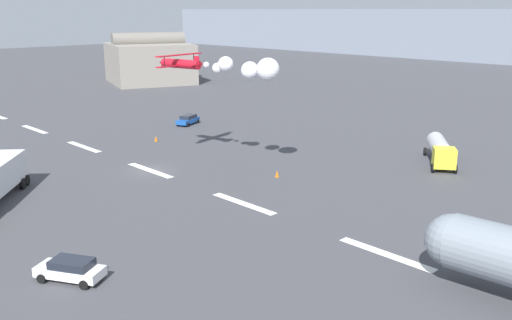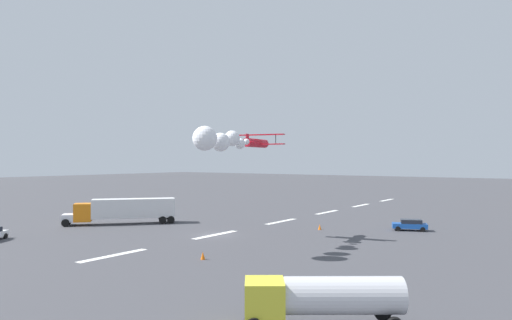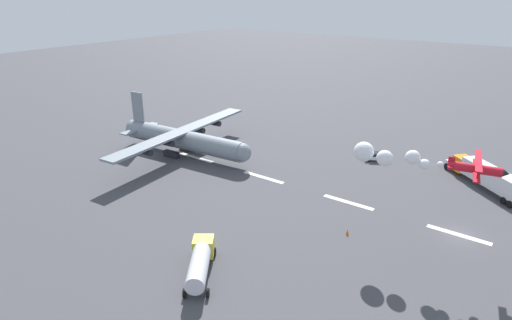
% 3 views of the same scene
% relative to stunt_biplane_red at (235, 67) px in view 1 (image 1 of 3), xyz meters
% --- Properties ---
extents(ground_plane, '(440.00, 440.00, 0.00)m').
position_rel_stunt_biplane_red_xyz_m(ground_plane, '(-6.62, -7.17, -11.55)').
color(ground_plane, '#424247').
rests_on(ground_plane, ground).
extents(runway_stripe_2, '(8.00, 0.90, 0.01)m').
position_rel_stunt_biplane_red_xyz_m(runway_stripe_2, '(-37.75, -7.17, -11.54)').
color(runway_stripe_2, white).
rests_on(runway_stripe_2, ground).
extents(runway_stripe_3, '(8.00, 0.90, 0.01)m').
position_rel_stunt_biplane_red_xyz_m(runway_stripe_3, '(-22.18, -7.17, -11.54)').
color(runway_stripe_3, white).
rests_on(runway_stripe_3, ground).
extents(runway_stripe_4, '(8.00, 0.90, 0.01)m').
position_rel_stunt_biplane_red_xyz_m(runway_stripe_4, '(-6.62, -7.17, -11.54)').
color(runway_stripe_4, white).
rests_on(runway_stripe_4, ground).
extents(runway_stripe_5, '(8.00, 0.90, 0.01)m').
position_rel_stunt_biplane_red_xyz_m(runway_stripe_5, '(8.95, -7.17, -11.54)').
color(runway_stripe_5, white).
rests_on(runway_stripe_5, ground).
extents(runway_stripe_6, '(8.00, 0.90, 0.01)m').
position_rel_stunt_biplane_red_xyz_m(runway_stripe_6, '(24.52, -7.17, -11.54)').
color(runway_stripe_6, white).
rests_on(runway_stripe_6, ground).
extents(stunt_biplane_red, '(16.54, 7.14, 2.46)m').
position_rel_stunt_biplane_red_xyz_m(stunt_biplane_red, '(0.00, 0.00, 0.00)').
color(stunt_biplane_red, red).
extents(fuel_tanker_truck, '(7.22, 8.61, 2.90)m').
position_rel_stunt_biplane_red_xyz_m(fuel_tanker_truck, '(14.86, 18.84, -9.81)').
color(fuel_tanker_truck, yellow).
rests_on(fuel_tanker_truck, ground).
extents(followme_car_yellow, '(4.85, 3.85, 1.52)m').
position_rel_stunt_biplane_red_xyz_m(followme_car_yellow, '(12.07, -25.90, -10.73)').
color(followme_car_yellow, white).
rests_on(followme_car_yellow, ground).
extents(airport_staff_sedan, '(3.38, 4.83, 1.52)m').
position_rel_stunt_biplane_red_xyz_m(airport_staff_sedan, '(-24.39, 11.85, -10.74)').
color(airport_staff_sedan, '#194CA5').
rests_on(airport_staff_sedan, ground).
extents(hangar_building, '(25.21, 24.36, 12.24)m').
position_rel_stunt_biplane_red_xyz_m(hangar_building, '(-73.16, 37.46, -6.44)').
color(hangar_building, gray).
rests_on(hangar_building, ground).
extents(traffic_cone_near, '(0.44, 0.44, 0.75)m').
position_rel_stunt_biplane_red_xyz_m(traffic_cone_near, '(-18.18, 1.55, -11.17)').
color(traffic_cone_near, orange).
rests_on(traffic_cone_near, ground).
extents(traffic_cone_far, '(0.44, 0.44, 0.75)m').
position_rel_stunt_biplane_red_xyz_m(traffic_cone_far, '(5.19, 1.29, -11.17)').
color(traffic_cone_far, orange).
rests_on(traffic_cone_far, ground).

